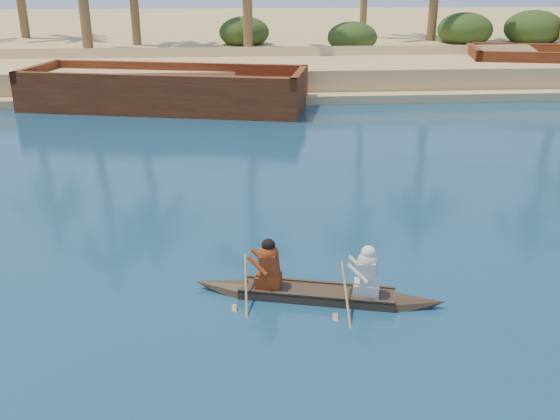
{
  "coord_description": "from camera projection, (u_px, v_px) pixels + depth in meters",
  "views": [
    {
      "loc": [
        -4.47,
        -4.36,
        5.36
      ],
      "look_at": [
        -3.58,
        6.84,
        1.06
      ],
      "focal_mm": 40.0,
      "sensor_mm": 36.0,
      "label": 1
    }
  ],
  "objects": [
    {
      "name": "canoe",
      "position": [
        317.0,
        286.0,
        10.87
      ],
      "size": [
        4.43,
        1.67,
        1.22
      ],
      "rotation": [
        0.0,
        0.0,
        -0.25
      ],
      "color": "#37291E",
      "rests_on": "ground"
    },
    {
      "name": "sandy_embankment",
      "position": [
        285.0,
        36.0,
        49.76
      ],
      "size": [
        150.0,
        51.0,
        1.5
      ],
      "color": "tan",
      "rests_on": "ground"
    },
    {
      "name": "shrub_cluster",
      "position": [
        308.0,
        50.0,
        35.2
      ],
      "size": [
        100.0,
        6.0,
        2.4
      ],
      "primitive_type": null,
      "color": "#233B15",
      "rests_on": "ground"
    },
    {
      "name": "barge_mid",
      "position": [
        166.0,
        92.0,
        26.01
      ],
      "size": [
        12.1,
        6.35,
        1.92
      ],
      "rotation": [
        0.0,
        0.0,
        -0.23
      ],
      "color": "brown",
      "rests_on": "ground"
    }
  ]
}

